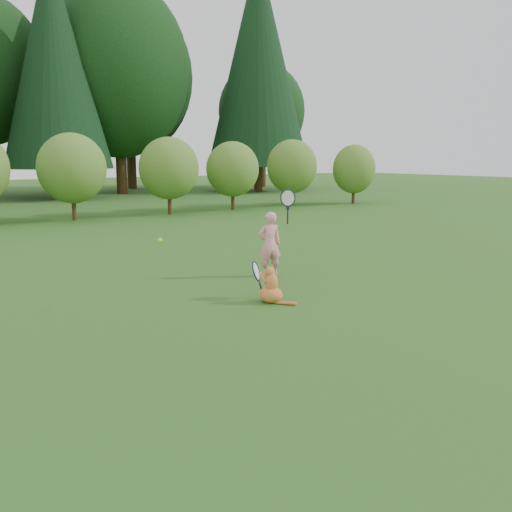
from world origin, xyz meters
TOP-DOWN VIEW (x-y plane):
  - ground at (0.00, 0.00)m, footprint 100.00×100.00m
  - shrub_row at (0.00, 13.00)m, footprint 28.00×3.00m
  - child at (1.50, 2.28)m, footprint 0.64×0.42m
  - cat at (0.43, 0.78)m, footprint 0.42×0.79m
  - tennis_ball at (-0.99, 1.41)m, footprint 0.07×0.07m

SIDE VIEW (x-z plane):
  - ground at x=0.00m, z-range 0.00..0.00m
  - cat at x=0.43m, z-range -0.09..0.64m
  - child at x=1.50m, z-range -0.26..1.46m
  - tennis_ball at x=-0.99m, z-range 0.92..0.98m
  - shrub_row at x=0.00m, z-range 0.00..2.80m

